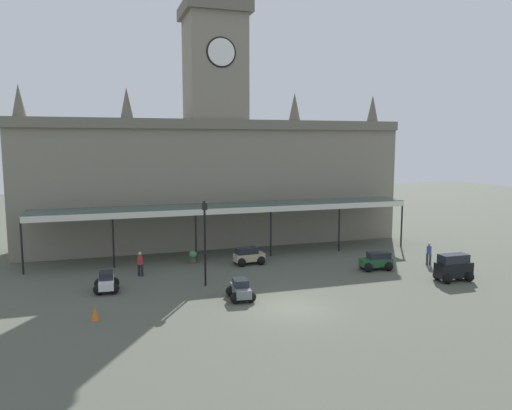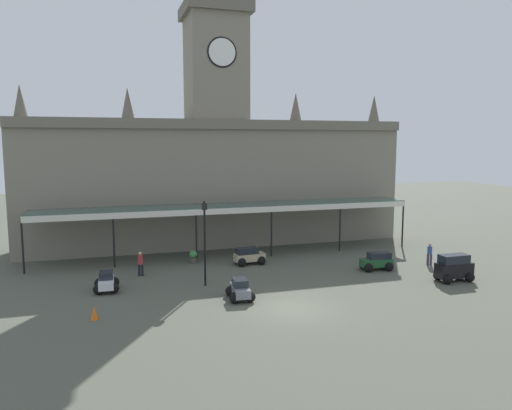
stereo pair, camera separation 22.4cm
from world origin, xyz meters
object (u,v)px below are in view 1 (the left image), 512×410
at_px(traffic_cone, 95,313).
at_px(planter_near_kerb, 193,257).
at_px(car_black_van, 453,269).
at_px(car_green_estate, 376,262).
at_px(car_beige_estate, 249,257).
at_px(pedestrian_crossing_forecourt, 429,253).
at_px(victorian_lamppost, 205,234).
at_px(car_grey_sedan, 241,291).
at_px(pedestrian_beside_cars, 140,263).
at_px(car_white_sedan, 106,283).

bearing_deg(traffic_cone, planter_near_kerb, 55.93).
xyz_separation_m(car_black_van, planter_near_kerb, (-15.40, 9.85, -0.32)).
relative_size(car_green_estate, car_beige_estate, 1.01).
xyz_separation_m(car_beige_estate, pedestrian_crossing_forecourt, (12.63, -4.21, 0.34)).
bearing_deg(victorian_lamppost, car_black_van, -13.76).
xyz_separation_m(car_grey_sedan, victorian_lamppost, (-1.38, 3.30, 2.83)).
height_order(pedestrian_crossing_forecourt, victorian_lamppost, victorian_lamppost).
bearing_deg(victorian_lamppost, pedestrian_crossing_forecourt, 0.55).
bearing_deg(car_black_van, pedestrian_beside_cars, 159.29).
distance_m(pedestrian_beside_cars, victorian_lamppost, 5.67).
xyz_separation_m(pedestrian_beside_cars, planter_near_kerb, (4.05, 2.50, -0.42)).
bearing_deg(traffic_cone, victorian_lamppost, 32.66).
distance_m(car_black_van, planter_near_kerb, 18.29).
distance_m(car_grey_sedan, pedestrian_beside_cars, 8.53).
bearing_deg(car_black_van, pedestrian_crossing_forecourt, 74.53).
bearing_deg(car_black_van, car_grey_sedan, 177.80).
bearing_deg(traffic_cone, pedestrian_crossing_forecourt, 10.65).
xyz_separation_m(car_white_sedan, pedestrian_beside_cars, (2.25, 2.82, 0.41)).
bearing_deg(pedestrian_crossing_forecourt, traffic_cone, -169.35).
xyz_separation_m(car_white_sedan, traffic_cone, (-0.64, -4.93, -0.15)).
bearing_deg(planter_near_kerb, victorian_lamppost, -92.90).
bearing_deg(car_grey_sedan, traffic_cone, -173.22).
bearing_deg(pedestrian_crossing_forecourt, car_grey_sedan, -167.37).
bearing_deg(planter_near_kerb, car_white_sedan, -139.80).
height_order(car_beige_estate, car_white_sedan, car_beige_estate).
bearing_deg(victorian_lamppost, traffic_cone, -147.34).
relative_size(car_grey_sedan, pedestrian_crossing_forecourt, 1.26).
height_order(car_black_van, pedestrian_crossing_forecourt, car_black_van).
relative_size(victorian_lamppost, planter_near_kerb, 5.65).
distance_m(victorian_lamppost, traffic_cone, 8.42).
relative_size(pedestrian_crossing_forecourt, planter_near_kerb, 1.74).
relative_size(pedestrian_crossing_forecourt, traffic_cone, 2.40).
xyz_separation_m(car_green_estate, car_grey_sedan, (-11.02, -3.42, -0.06)).
height_order(car_grey_sedan, traffic_cone, car_grey_sedan).
bearing_deg(pedestrian_beside_cars, car_beige_estate, 6.20).
distance_m(car_beige_estate, victorian_lamppost, 6.65).
height_order(pedestrian_beside_cars, planter_near_kerb, pedestrian_beside_cars).
height_order(car_green_estate, car_white_sedan, car_green_estate).
height_order(car_green_estate, pedestrian_beside_cars, pedestrian_beside_cars).
height_order(car_beige_estate, car_black_van, car_black_van).
relative_size(car_white_sedan, victorian_lamppost, 0.38).
distance_m(traffic_cone, planter_near_kerb, 12.38).
height_order(car_white_sedan, traffic_cone, car_white_sedan).
xyz_separation_m(car_beige_estate, planter_near_kerb, (-3.88, 1.64, -0.07)).
distance_m(car_black_van, victorian_lamppost, 16.37).
relative_size(car_green_estate, car_black_van, 0.97).
height_order(car_green_estate, pedestrian_crossing_forecourt, pedestrian_crossing_forecourt).
bearing_deg(victorian_lamppost, car_grey_sedan, -67.26).
relative_size(car_grey_sedan, planter_near_kerb, 2.20).
bearing_deg(pedestrian_beside_cars, pedestrian_crossing_forecourt, -9.24).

